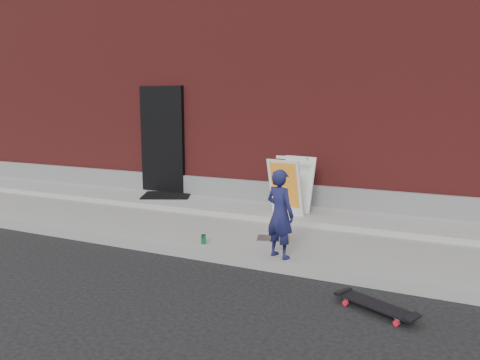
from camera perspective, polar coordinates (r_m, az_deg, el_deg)
The scene contains 10 objects.
ground at distance 6.64m, azimuth -4.99°, elevation -9.74°, with size 80.00×80.00×0.00m, color black.
sidewalk at distance 7.89m, azimuth 0.51°, elevation -6.03°, with size 20.00×3.00×0.15m, color gray.
apron at distance 8.66m, azimuth 3.01°, elevation -3.79°, with size 20.00×1.20×0.10m, color gray.
building at distance 12.81m, azimuth 11.05°, elevation 10.67°, with size 20.00×8.10×5.00m.
child at distance 6.14m, azimuth 4.90°, elevation -4.12°, with size 0.43×0.28×1.18m, color #181A45.
skateboard at distance 5.25m, azimuth 16.18°, elevation -14.46°, with size 0.90×0.58×0.10m.
pizza_sign at distance 8.18m, azimuth 6.21°, elevation -0.66°, with size 0.71×0.80×1.01m.
soda_can at distance 6.85m, azimuth -4.47°, elevation -7.21°, with size 0.07×0.07×0.13m, color #1A8440.
doormat at distance 9.90m, azimuth -8.94°, elevation -1.85°, with size 0.96×0.78×0.03m, color black.
utility_plate at distance 7.11m, azimuth 4.08°, elevation -7.09°, with size 0.48×0.30×0.01m, color #56565B.
Camera 1 is at (3.18, -5.41, 2.17)m, focal length 35.00 mm.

